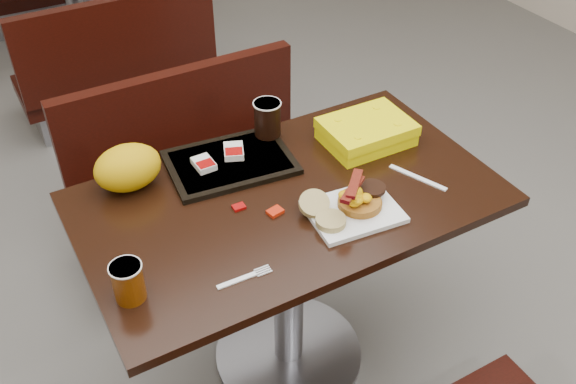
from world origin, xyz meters
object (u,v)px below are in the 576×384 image
fork (237,281)px  clamshell (366,132)px  paper_bag (128,168)px  table_near (289,285)px  hashbrown_sleeve_right (234,151)px  tray (230,162)px  pancake_stack (360,201)px  platter (353,212)px  table_far (75,3)px  coffee_cup_far (267,119)px  knife (418,178)px  coffee_cup_near (128,282)px  bench_near_n (203,174)px  bench_far_s (111,53)px  hashbrown_sleeve_left (204,164)px

fork → clamshell: size_ratio=0.54×
clamshell → paper_bag: (-0.73, 0.15, 0.03)m
table_near → hashbrown_sleeve_right: bearing=103.8°
tray → clamshell: bearing=-6.7°
pancake_stack → platter: bearing=-162.1°
table_far → fork: 2.87m
table_near → table_far: 2.60m
table_near → table_far: same height
coffee_cup_far → table_far: bearing=92.1°
fork → platter: bearing=11.8°
knife → paper_bag: size_ratio=0.97×
table_far → paper_bag: (-0.38, -2.34, 0.44)m
coffee_cup_near → coffee_cup_far: (0.61, 0.44, 0.02)m
bench_near_n → bench_far_s: 1.20m
tray → coffee_cup_far: size_ratio=3.24×
table_near → paper_bag: paper_bag is taller
table_near → platter: (0.12, -0.16, 0.38)m
pancake_stack → clamshell: 0.34m
table_near → bench_near_n: size_ratio=1.20×
table_far → coffee_cup_far: size_ratio=10.41×
hashbrown_sleeve_right → paper_bag: paper_bag is taller
bench_far_s → hashbrown_sleeve_right: bearing=-92.0°
coffee_cup_near → clamshell: 0.91m
tray → coffee_cup_far: (0.17, 0.07, 0.07)m
bench_near_n → coffee_cup_near: size_ratio=9.57×
table_far → coffee_cup_near: (-0.52, -2.75, 0.43)m
bench_far_s → hashbrown_sleeve_right: 1.71m
table_far → clamshell: (0.35, -2.48, 0.41)m
table_far → hashbrown_sleeve_right: bearing=-91.4°
platter → hashbrown_sleeve_right: hashbrown_sleeve_right is taller
bench_near_n → clamshell: (0.35, -0.58, 0.43)m
table_far → bench_far_s: 0.70m
pancake_stack → tray: size_ratio=0.33×
clamshell → hashbrown_sleeve_left: bearing=169.1°
bench_far_s → knife: size_ratio=5.26×
tray → clamshell: 0.45m
bench_near_n → tray: tray is taller
hashbrown_sleeve_left → clamshell: clamshell is taller
bench_far_s → platter: platter is taller
knife → hashbrown_sleeve_right: 0.56m
table_far → coffee_cup_near: coffee_cup_near is taller
bench_far_s → knife: bearing=-79.5°
bench_near_n → pancake_stack: size_ratio=8.00×
knife → tray: tray is taller
paper_bag → knife: bearing=-26.8°
tray → paper_bag: (-0.30, 0.05, 0.06)m
table_far → tray: size_ratio=3.21×
table_near → knife: size_ratio=6.31×
pancake_stack → coffee_cup_near: bearing=-179.8°
bench_far_s → tray: (-0.08, -1.68, 0.40)m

